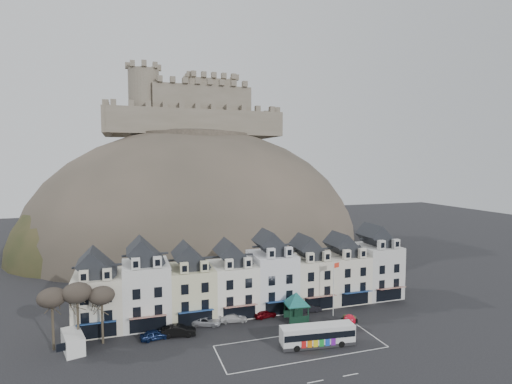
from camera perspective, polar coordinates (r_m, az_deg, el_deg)
ground at (r=55.31m, az=4.96°, el=-21.95°), size 300.00×300.00×0.00m
coach_bay_markings at (r=57.07m, az=6.41°, el=-21.09°), size 22.00×7.50×0.01m
townhouse_terrace at (r=67.39m, az=-0.37°, el=-12.18°), size 54.40×9.35×11.80m
castle_hill at (r=118.88m, az=-7.79°, el=-7.49°), size 100.00×76.00×68.00m
castle at (r=124.08m, az=-8.93°, el=11.61°), size 50.20×22.20×22.00m
tree_left_far at (r=59.44m, az=-27.15°, el=-13.35°), size 3.61×3.61×8.24m
tree_left_mid at (r=58.95m, az=-24.20°, el=-13.05°), size 3.78×3.78×8.64m
tree_left_near at (r=58.91m, az=-21.20°, el=-13.67°), size 3.43×3.43×7.84m
bus at (r=56.93m, az=8.76°, el=-19.46°), size 10.17×3.43×2.81m
bus_shelter at (r=63.87m, az=5.77°, el=-14.91°), size 6.95×6.95×4.43m
red_buoy at (r=62.97m, az=13.22°, el=-17.56°), size 1.78×1.78×2.15m
flagpole at (r=65.93m, az=11.08°, el=-12.91°), size 1.22×0.46×8.76m
white_van at (r=60.15m, az=-24.69°, el=-18.86°), size 3.49×5.55×2.35m
planter_west at (r=65.67m, az=12.62°, el=-17.16°), size 1.12×0.75×1.08m
planter_east at (r=65.55m, az=13.77°, el=-17.22°), size 1.15×0.76×1.08m
car_navy at (r=60.05m, az=-14.25°, el=-19.14°), size 4.20×2.20×1.36m
car_black at (r=60.28m, az=-10.98°, el=-18.88°), size 4.97×2.41×1.57m
car_silver at (r=63.27m, az=-7.08°, el=-17.85°), size 4.76×3.52×1.22m
car_white at (r=64.12m, az=-3.28°, el=-17.50°), size 4.51×2.34×1.25m
car_maroon at (r=65.56m, az=1.31°, el=-17.00°), size 3.78×1.98×1.23m
car_charcoal at (r=68.30m, az=7.59°, el=-16.09°), size 4.07×1.55×1.33m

